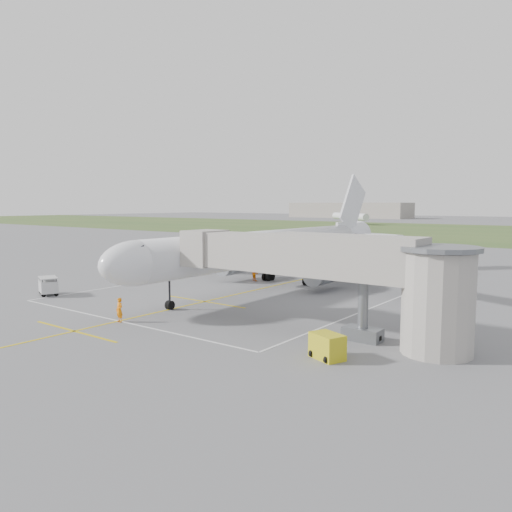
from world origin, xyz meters
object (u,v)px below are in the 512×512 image
Objects in this scene: jet_bridge at (334,269)px; ramp_worker_nose at (119,310)px; airliner at (270,248)px; gpu_unit at (327,346)px; baggage_cart at (48,286)px; ramp_worker_wing at (255,273)px.

jet_bridge is 17.19m from ramp_worker_nose.
airliner reaches higher than ramp_worker_nose.
gpu_unit is at bearing 11.38° from ramp_worker_nose.
jet_bridge reaches higher than baggage_cart.
jet_bridge is 31.26m from baggage_cart.
ramp_worker_wing is at bearing 157.81° from gpu_unit.
airliner reaches higher than ramp_worker_wing.
airliner is 23.68m from baggage_cart.
baggage_cart is (-15.10, -17.92, -3.43)m from airliner.
baggage_cart is (-30.82, -3.67, -3.78)m from jet_bridge.
baggage_cart is at bearing -130.11° from airliner.
ramp_worker_wing is (-4.30, 23.32, -0.05)m from ramp_worker_nose.
airliner reaches higher than jet_bridge.
airliner is 24.02× the size of ramp_worker_nose.
airliner reaches higher than gpu_unit.
baggage_cart reaches higher than gpu_unit.
gpu_unit is at bearing 21.26° from baggage_cart.
gpu_unit is at bearing 150.47° from ramp_worker_wing.
baggage_cart is at bearing -159.99° from gpu_unit.
ramp_worker_nose is (0.33, -20.92, -3.42)m from airliner.
ramp_worker_nose reaches higher than ramp_worker_wing.
ramp_worker_wing is at bearing 106.59° from ramp_worker_nose.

